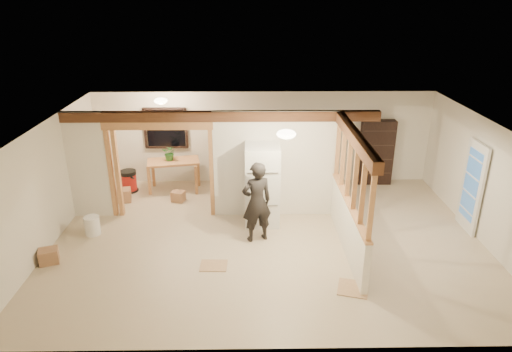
{
  "coord_description": "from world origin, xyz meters",
  "views": [
    {
      "loc": [
        -0.38,
        -8.54,
        4.91
      ],
      "look_at": [
        -0.24,
        0.4,
        1.29
      ],
      "focal_mm": 32.0,
      "sensor_mm": 36.0,
      "label": 1
    }
  ],
  "objects_px": {
    "refrigerator": "(262,185)",
    "shop_vac": "(129,181)",
    "woman": "(257,202)",
    "work_table": "(174,175)",
    "bookshelf": "(376,152)"
  },
  "relations": [
    {
      "from": "work_table",
      "to": "woman",
      "type": "bearing_deg",
      "value": -61.63
    },
    {
      "from": "refrigerator",
      "to": "shop_vac",
      "type": "xyz_separation_m",
      "value": [
        -3.46,
        1.78,
        -0.63
      ]
    },
    {
      "from": "refrigerator",
      "to": "woman",
      "type": "bearing_deg",
      "value": -99.8
    },
    {
      "from": "shop_vac",
      "to": "bookshelf",
      "type": "distance_m",
      "value": 6.64
    },
    {
      "from": "refrigerator",
      "to": "bookshelf",
      "type": "relative_size",
      "value": 1.04
    },
    {
      "from": "woman",
      "to": "work_table",
      "type": "height_order",
      "value": "woman"
    },
    {
      "from": "woman",
      "to": "bookshelf",
      "type": "height_order",
      "value": "bookshelf"
    },
    {
      "from": "work_table",
      "to": "refrigerator",
      "type": "bearing_deg",
      "value": -49.74
    },
    {
      "from": "refrigerator",
      "to": "shop_vac",
      "type": "bearing_deg",
      "value": 152.69
    },
    {
      "from": "bookshelf",
      "to": "refrigerator",
      "type": "bearing_deg",
      "value": -144.27
    },
    {
      "from": "refrigerator",
      "to": "shop_vac",
      "type": "distance_m",
      "value": 3.94
    },
    {
      "from": "woman",
      "to": "work_table",
      "type": "bearing_deg",
      "value": -70.68
    },
    {
      "from": "refrigerator",
      "to": "work_table",
      "type": "height_order",
      "value": "refrigerator"
    },
    {
      "from": "woman",
      "to": "shop_vac",
      "type": "height_order",
      "value": "woman"
    },
    {
      "from": "bookshelf",
      "to": "woman",
      "type": "bearing_deg",
      "value": -137.03
    }
  ]
}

